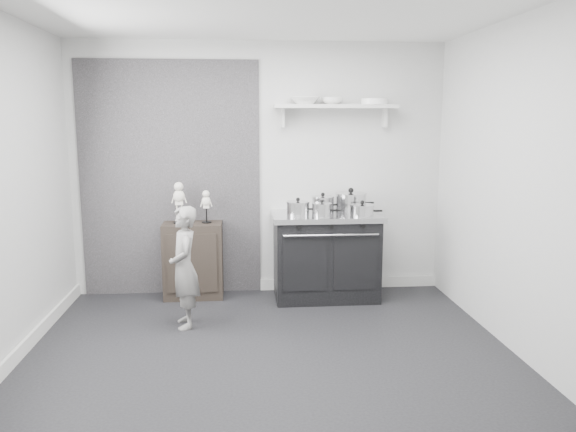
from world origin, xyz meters
name	(u,v)px	position (x,y,z in m)	size (l,w,h in m)	color
ground	(269,356)	(0.00, 0.00, 0.00)	(4.00, 4.00, 0.00)	black
room_shell	(256,151)	(-0.09, 0.15, 1.64)	(4.02, 3.62, 2.71)	silver
wall_shelf	(335,107)	(0.80, 1.68, 2.01)	(1.30, 0.26, 0.24)	silver
stove	(326,255)	(0.68, 1.48, 0.46)	(1.13, 0.71, 0.91)	black
side_cabinet	(193,260)	(-0.72, 1.61, 0.40)	(0.62, 0.36, 0.81)	black
child	(184,267)	(-0.73, 0.73, 0.56)	(0.41, 0.27, 1.12)	gray
pot_front_left	(298,208)	(0.38, 1.38, 0.98)	(0.32, 0.24, 0.19)	#BDBDBF
pot_back_left	(323,204)	(0.66, 1.58, 0.99)	(0.33, 0.24, 0.21)	#BDBDBF
pot_back_right	(351,202)	(0.96, 1.58, 1.01)	(0.42, 0.33, 0.26)	#BDBDBF
pot_front_right	(362,210)	(1.02, 1.28, 0.97)	(0.33, 0.25, 0.16)	#BDBDBF
pot_front_center	(322,210)	(0.61, 1.30, 0.98)	(0.29, 0.20, 0.17)	#BDBDBF
skeleton_full	(179,200)	(-0.85, 1.61, 1.06)	(0.14, 0.09, 0.50)	silver
skeleton_torso	(206,204)	(-0.57, 1.61, 1.00)	(0.11, 0.07, 0.40)	silver
bowl_large	(305,101)	(0.47, 1.67, 2.08)	(0.31, 0.31, 0.08)	white
bowl_small	(332,101)	(0.76, 1.67, 2.08)	(0.23, 0.23, 0.07)	white
plate_stack	(374,102)	(1.22, 1.67, 2.07)	(0.28, 0.28, 0.06)	white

